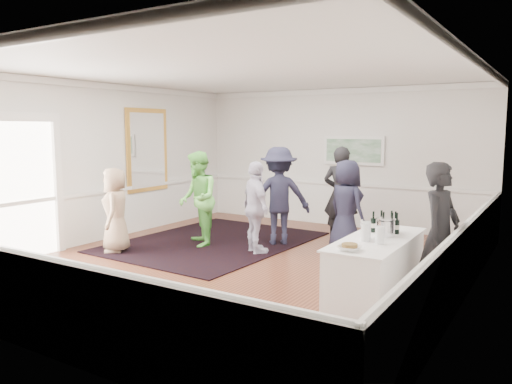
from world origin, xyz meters
The scene contains 23 objects.
floor centered at (0.00, 0.00, 0.00)m, with size 8.00×8.00×0.00m, color brown.
ceiling centered at (0.00, 0.00, 3.20)m, with size 7.00×8.00×0.02m, color white.
wall_left centered at (-3.50, 0.00, 1.60)m, with size 0.02×8.00×3.20m, color white.
wall_right centered at (3.50, 0.00, 1.60)m, with size 0.02×8.00×3.20m, color white.
wall_back centered at (0.00, 4.00, 1.60)m, with size 7.00×0.02×3.20m, color white.
wall_front centered at (0.00, -4.00, 1.60)m, with size 7.00×0.02×3.20m, color white.
wainscoting centered at (0.00, 0.00, 0.50)m, with size 7.00×8.00×1.00m, color white, non-canonical shape.
mirror centered at (-3.45, 1.30, 1.80)m, with size 0.05×1.25×1.85m.
doorway centered at (-3.45, -1.90, 1.42)m, with size 0.10×1.78×2.56m.
landscape_painting centered at (0.40, 3.95, 1.78)m, with size 1.44×0.06×0.66m.
area_rug centered at (-1.40, 0.98, 0.01)m, with size 3.15×4.13×0.02m, color black.
serving_table centered at (2.48, -0.62, 0.42)m, with size 0.79×2.08×0.84m.
bartender centered at (3.20, -0.23, 0.93)m, with size 0.68×0.44×1.85m, color black.
guest_tan centered at (-2.47, -0.59, 0.78)m, with size 0.77×0.50×1.57m, color #A08164.
guest_green centered at (-1.48, 0.60, 0.92)m, with size 0.90×0.70×1.85m, color #6CD354.
guest_lilac centered at (-0.21, 0.68, 0.85)m, with size 0.99×0.41×1.69m, color silver.
guest_dark_a centered at (-0.21, 1.55, 0.96)m, with size 1.24×0.72×1.93m, color #1C1C2F.
guest_dark_b centered at (0.79, 2.27, 0.97)m, with size 0.71×0.46×1.94m, color black.
guest_navy centered at (1.20, 1.55, 0.86)m, with size 0.84×0.55×1.72m, color #1C1C2F.
wine_bottles centered at (2.48, -0.18, 0.99)m, with size 0.39×0.25×0.31m.
juice_pitchers centered at (2.46, -0.82, 0.96)m, with size 0.36×0.31×0.24m.
ice_bucket centered at (2.53, -0.43, 0.95)m, with size 0.26×0.26×0.24m, color silver.
nut_bowl centered at (2.41, -1.43, 0.88)m, with size 0.28×0.28×0.08m.
Camera 1 is at (4.51, -6.95, 2.28)m, focal length 35.00 mm.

